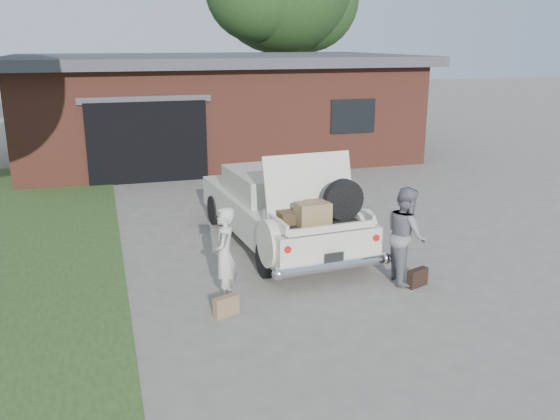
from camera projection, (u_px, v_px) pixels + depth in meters
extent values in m
plane|color=gray|center=(291.00, 287.00, 9.39)|extent=(90.00, 90.00, 0.00)
cube|color=brown|center=(214.00, 110.00, 19.83)|extent=(12.00, 7.00, 3.00)
cube|color=#4C4C51|center=(213.00, 60.00, 19.37)|extent=(12.80, 7.80, 0.30)
cube|color=black|center=(148.00, 142.00, 16.07)|extent=(3.20, 0.30, 2.20)
cube|color=#4C4C51|center=(145.00, 99.00, 15.69)|extent=(3.50, 0.12, 0.18)
cube|color=black|center=(353.00, 116.00, 17.54)|extent=(1.40, 0.08, 1.00)
cylinder|color=#38281E|center=(281.00, 69.00, 26.49)|extent=(0.44, 0.44, 5.03)
cube|color=beige|center=(279.00, 213.00, 11.31)|extent=(2.12, 4.77, 0.60)
cube|color=#B5B49F|center=(273.00, 183.00, 11.41)|extent=(1.68, 1.97, 0.48)
cube|color=black|center=(258.00, 174.00, 12.21)|extent=(1.44, 0.19, 0.41)
cube|color=black|center=(291.00, 194.00, 10.63)|extent=(1.44, 0.19, 0.41)
cylinder|color=black|center=(267.00, 260.00, 9.68)|extent=(0.25, 0.63, 0.61)
cylinder|color=black|center=(356.00, 247.00, 10.26)|extent=(0.25, 0.63, 0.61)
cylinder|color=black|center=(216.00, 210.00, 12.51)|extent=(0.25, 0.63, 0.61)
cylinder|color=black|center=(287.00, 203.00, 13.09)|extent=(0.25, 0.63, 0.61)
cylinder|color=silver|center=(334.00, 266.00, 9.24)|extent=(1.91, 0.32, 0.17)
cylinder|color=#A5140F|center=(287.00, 249.00, 8.94)|extent=(0.12, 0.10, 0.11)
cylinder|color=#A5140F|center=(375.00, 237.00, 9.47)|extent=(0.12, 0.10, 0.11)
cube|color=black|center=(334.00, 258.00, 9.19)|extent=(0.32, 0.04, 0.16)
cube|color=black|center=(318.00, 223.00, 9.64)|extent=(1.52, 1.13, 0.04)
cube|color=beige|center=(275.00, 222.00, 9.35)|extent=(0.14, 1.02, 0.17)
cube|color=beige|center=(359.00, 212.00, 9.87)|extent=(0.14, 1.02, 0.17)
cube|color=beige|center=(332.00, 228.00, 9.17)|extent=(1.49, 0.17, 0.11)
cube|color=beige|center=(309.00, 186.00, 9.83)|extent=(1.58, 0.43, 1.04)
cube|color=#503B22|center=(295.00, 216.00, 9.61)|extent=(0.60, 0.42, 0.19)
cube|color=#987A4D|center=(313.00, 214.00, 9.42)|extent=(0.55, 0.39, 0.37)
cube|color=black|center=(317.00, 212.00, 9.84)|extent=(0.57, 0.39, 0.17)
cube|color=olive|center=(315.00, 203.00, 9.82)|extent=(0.42, 0.29, 0.14)
cylinder|color=black|center=(343.00, 200.00, 9.65)|extent=(0.69, 0.20, 0.68)
imported|color=beige|center=(224.00, 256.00, 8.65)|extent=(0.50, 0.62, 1.46)
imported|color=slate|center=(406.00, 235.00, 9.42)|extent=(0.71, 0.84, 1.56)
cube|color=#94714B|center=(226.00, 306.00, 8.36)|extent=(0.39, 0.24, 0.29)
cube|color=black|center=(417.00, 278.00, 9.36)|extent=(0.39, 0.24, 0.29)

